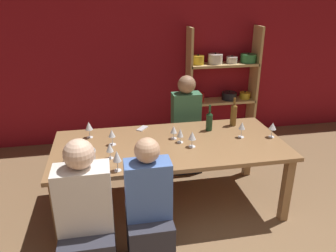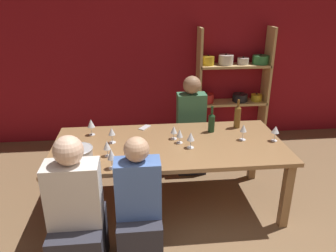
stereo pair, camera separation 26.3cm
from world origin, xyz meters
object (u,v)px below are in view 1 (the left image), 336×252
object	(u,v)px
wine_glass_white_a	(117,157)
mixing_bowl	(80,157)
wine_glass_red_a	(180,133)
wine_glass_white_c	(89,126)
wine_glass_white_b	(110,148)
wine_bottle_dark	(209,121)
wine_glass_white_d	(242,126)
wine_glass_empty_a	(192,136)
wine_glass_white_e	(112,134)
person_near_a	(88,231)
person_far_a	(186,134)
wine_bottle_green	(234,114)
cell_phone	(142,128)
dining_table	(170,150)
shelf_unit	(221,92)
person_near_b	(149,221)
wine_glass_white_f	(174,130)
wine_glass_red_b	(273,127)

from	to	relation	value
wine_glass_white_a	mixing_bowl	bearing A→B (deg)	146.91
wine_glass_red_a	wine_glass_white_c	distance (m)	0.95
wine_glass_white_b	wine_bottle_dark	bearing A→B (deg)	23.35
wine_glass_white_c	wine_glass_white_d	world-z (taller)	wine_glass_white_c
wine_bottle_dark	mixing_bowl	bearing A→B (deg)	-159.62
wine_glass_empty_a	wine_glass_white_e	distance (m)	0.79
person_near_a	person_far_a	size ratio (longest dim) A/B	0.99
wine_bottle_green	wine_glass_white_b	xyz separation A→B (m)	(-1.39, -0.55, -0.03)
wine_bottle_dark	cell_phone	distance (m)	0.74
dining_table	person_near_a	xyz separation A→B (m)	(-0.80, -0.83, -0.21)
wine_bottle_dark	person_far_a	bearing A→B (deg)	103.63
dining_table	cell_phone	distance (m)	0.50
shelf_unit	person_near_a	world-z (taller)	shelf_unit
wine_bottle_green	person_near_a	world-z (taller)	person_near_a
mixing_bowl	person_near_b	bearing A→B (deg)	-46.01
shelf_unit	wine_glass_white_b	size ratio (longest dim) A/B	10.99
dining_table	person_near_a	distance (m)	1.17
wine_glass_empty_a	wine_glass_white_a	world-z (taller)	wine_glass_white_a
wine_glass_white_a	cell_phone	xyz separation A→B (m)	(0.31, 0.88, -0.13)
wine_glass_empty_a	wine_glass_white_f	bearing A→B (deg)	121.56
wine_glass_red_b	cell_phone	distance (m)	1.39
wine_glass_white_c	wine_glass_white_f	xyz separation A→B (m)	(0.85, -0.19, -0.03)
wine_glass_red_a	person_near_b	world-z (taller)	person_near_b
wine_glass_white_d	wine_glass_white_a	bearing A→B (deg)	-160.60
dining_table	wine_glass_white_d	world-z (taller)	wine_glass_white_d
wine_glass_white_a	wine_glass_red_a	world-z (taller)	wine_glass_white_a
wine_bottle_dark	wine_glass_white_d	size ratio (longest dim) A/B	1.72
wine_bottle_green	shelf_unit	bearing A→B (deg)	76.07
wine_glass_red_b	person_near_b	bearing A→B (deg)	-152.00
wine_glass_red_b	wine_glass_white_f	size ratio (longest dim) A/B	1.13
wine_glass_empty_a	person_near_a	distance (m)	1.29
wine_glass_empty_a	person_near_b	xyz separation A→B (m)	(-0.52, -0.67, -0.41)
mixing_bowl	person_near_b	world-z (taller)	person_near_b
wine_bottle_green	wine_glass_white_d	distance (m)	0.33
wine_glass_red_b	person_near_a	world-z (taller)	person_near_a
wine_bottle_green	wine_glass_white_f	world-z (taller)	wine_bottle_green
mixing_bowl	person_far_a	distance (m)	1.62
wine_glass_white_b	person_near_a	world-z (taller)	person_near_a
wine_glass_white_a	wine_glass_white_b	distance (m)	0.24
dining_table	wine_glass_red_a	size ratio (longest dim) A/B	15.24
person_near_a	wine_glass_white_d	bearing A→B (deg)	28.31
wine_glass_empty_a	wine_glass_red_a	xyz separation A→B (m)	(-0.09, 0.12, -0.02)
wine_glass_red_a	cell_phone	size ratio (longest dim) A/B	0.93
wine_glass_white_e	cell_phone	size ratio (longest dim) A/B	1.00
wine_glass_white_c	person_near_b	world-z (taller)	person_near_b
person_near_b	wine_glass_white_f	bearing A→B (deg)	66.71
wine_glass_red_a	wine_glass_white_f	size ratio (longest dim) A/B	1.06
wine_glass_white_e	person_far_a	bearing A→B (deg)	37.42
wine_bottle_green	wine_glass_white_d	size ratio (longest dim) A/B	1.93
shelf_unit	wine_glass_white_b	world-z (taller)	shelf_unit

